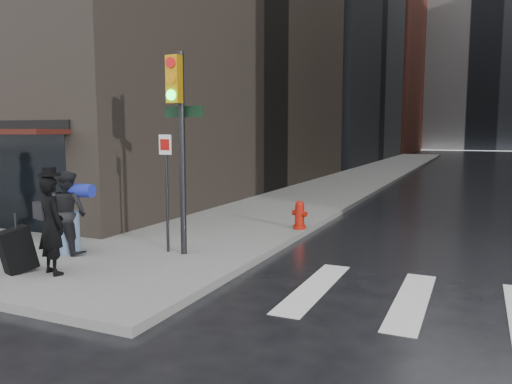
% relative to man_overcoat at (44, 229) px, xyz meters
% --- Properties ---
extents(ground, '(140.00, 140.00, 0.00)m').
position_rel_man_overcoat_xyz_m(ground, '(0.95, 0.61, -0.96)').
color(ground, black).
rests_on(ground, ground).
extents(sidewalk_left, '(4.00, 50.00, 0.15)m').
position_rel_man_overcoat_xyz_m(sidewalk_left, '(0.95, 27.61, -0.88)').
color(sidewalk_left, slate).
rests_on(sidewalk_left, ground).
extents(bldg_left_far, '(22.00, 20.00, 26.00)m').
position_rel_man_overcoat_xyz_m(bldg_left_far, '(-12.05, 62.61, 12.04)').
color(bldg_left_far, '#5B281F').
rests_on(bldg_left_far, ground).
extents(bldg_distant, '(40.00, 12.00, 32.00)m').
position_rel_man_overcoat_xyz_m(bldg_distant, '(6.95, 78.61, 15.04)').
color(bldg_distant, gray).
rests_on(bldg_distant, ground).
extents(man_overcoat, '(1.24, 0.88, 1.93)m').
position_rel_man_overcoat_xyz_m(man_overcoat, '(0.00, 0.00, 0.00)').
color(man_overcoat, black).
rests_on(man_overcoat, ground).
extents(man_jeans, '(1.21, 0.71, 1.71)m').
position_rel_man_overcoat_xyz_m(man_jeans, '(-0.74, 1.31, 0.05)').
color(man_jeans, black).
rests_on(man_jeans, ground).
extents(traffic_light, '(1.02, 0.48, 4.07)m').
position_rel_man_overcoat_xyz_m(traffic_light, '(1.41, 2.14, 1.82)').
color(traffic_light, black).
rests_on(traffic_light, ground).
extents(fire_hydrant, '(0.43, 0.32, 0.74)m').
position_rel_man_overcoat_xyz_m(fire_hydrant, '(2.75, 5.72, -0.48)').
color(fire_hydrant, '#A2160A').
rests_on(fire_hydrant, ground).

